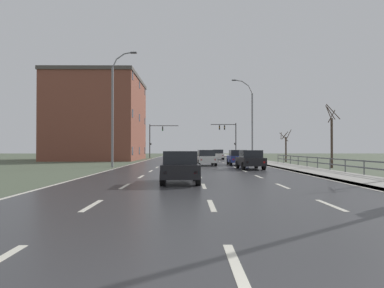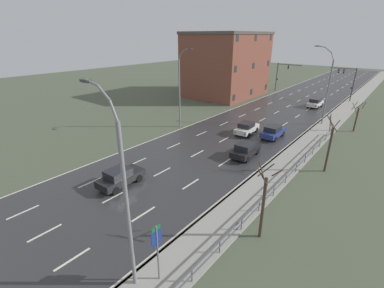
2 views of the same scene
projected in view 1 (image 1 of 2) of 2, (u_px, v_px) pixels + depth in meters
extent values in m
cube|color=#4C5642|center=(193.00, 161.00, 51.04)|extent=(160.00, 160.00, 0.12)
cube|color=#303033|center=(193.00, 158.00, 63.04)|extent=(14.00, 120.00, 0.02)
cube|color=beige|center=(92.00, 206.00, 10.41)|extent=(0.16, 2.20, 0.01)
cube|color=beige|center=(125.00, 186.00, 15.81)|extent=(0.16, 2.20, 0.01)
cube|color=beige|center=(141.00, 177.00, 21.21)|extent=(0.16, 2.20, 0.01)
cube|color=beige|center=(151.00, 171.00, 26.61)|extent=(0.16, 2.20, 0.01)
cube|color=beige|center=(157.00, 167.00, 32.01)|extent=(0.16, 2.20, 0.01)
cube|color=beige|center=(162.00, 165.00, 37.41)|extent=(0.16, 2.20, 0.01)
cube|color=beige|center=(165.00, 163.00, 42.81)|extent=(0.16, 2.20, 0.01)
cube|color=beige|center=(168.00, 161.00, 48.21)|extent=(0.16, 2.20, 0.01)
cube|color=beige|center=(170.00, 160.00, 53.61)|extent=(0.16, 2.20, 0.01)
cube|color=beige|center=(172.00, 159.00, 59.01)|extent=(0.16, 2.20, 0.01)
cube|color=beige|center=(173.00, 158.00, 64.41)|extent=(0.16, 2.20, 0.01)
cube|color=beige|center=(174.00, 157.00, 69.81)|extent=(0.16, 2.20, 0.01)
cube|color=beige|center=(175.00, 157.00, 75.21)|extent=(0.16, 2.20, 0.01)
cube|color=beige|center=(176.00, 156.00, 80.61)|extent=(0.16, 2.20, 0.01)
cube|color=beige|center=(177.00, 156.00, 86.00)|extent=(0.16, 2.20, 0.01)
cube|color=beige|center=(178.00, 155.00, 91.40)|extent=(0.16, 2.20, 0.01)
cube|color=beige|center=(178.00, 155.00, 96.80)|extent=(0.16, 2.20, 0.01)
cube|color=beige|center=(179.00, 155.00, 102.20)|extent=(0.16, 2.20, 0.01)
cube|color=beige|center=(179.00, 154.00, 107.60)|extent=(0.16, 2.20, 0.01)
cube|color=beige|center=(180.00, 154.00, 113.00)|extent=(0.16, 2.20, 0.01)
cube|color=beige|center=(180.00, 154.00, 118.40)|extent=(0.16, 2.20, 0.01)
cube|color=beige|center=(236.00, 266.00, 5.05)|extent=(0.16, 2.20, 0.01)
cube|color=beige|center=(212.00, 205.00, 10.45)|extent=(0.16, 2.20, 0.01)
cube|color=beige|center=(204.00, 186.00, 15.85)|extent=(0.16, 2.20, 0.01)
cube|color=beige|center=(200.00, 177.00, 21.25)|extent=(0.16, 2.20, 0.01)
cube|color=beige|center=(198.00, 171.00, 26.64)|extent=(0.16, 2.20, 0.01)
cube|color=beige|center=(196.00, 167.00, 32.04)|extent=(0.16, 2.20, 0.01)
cube|color=beige|center=(195.00, 165.00, 37.44)|extent=(0.16, 2.20, 0.01)
cube|color=beige|center=(194.00, 163.00, 42.84)|extent=(0.16, 2.20, 0.01)
cube|color=beige|center=(194.00, 161.00, 48.24)|extent=(0.16, 2.20, 0.01)
cube|color=beige|center=(193.00, 160.00, 53.64)|extent=(0.16, 2.20, 0.01)
cube|color=beige|center=(193.00, 159.00, 59.04)|extent=(0.16, 2.20, 0.01)
cube|color=beige|center=(192.00, 158.00, 64.44)|extent=(0.16, 2.20, 0.01)
cube|color=beige|center=(192.00, 157.00, 69.84)|extent=(0.16, 2.20, 0.01)
cube|color=beige|center=(192.00, 157.00, 75.24)|extent=(0.16, 2.20, 0.01)
cube|color=beige|center=(192.00, 156.00, 80.64)|extent=(0.16, 2.20, 0.01)
cube|color=beige|center=(191.00, 156.00, 86.04)|extent=(0.16, 2.20, 0.01)
cube|color=beige|center=(191.00, 155.00, 91.44)|extent=(0.16, 2.20, 0.01)
cube|color=beige|center=(191.00, 155.00, 96.84)|extent=(0.16, 2.20, 0.01)
cube|color=beige|center=(191.00, 155.00, 102.23)|extent=(0.16, 2.20, 0.01)
cube|color=beige|center=(191.00, 154.00, 107.63)|extent=(0.16, 2.20, 0.01)
cube|color=beige|center=(191.00, 154.00, 113.03)|extent=(0.16, 2.20, 0.01)
cube|color=beige|center=(191.00, 154.00, 118.43)|extent=(0.16, 2.20, 0.01)
cube|color=beige|center=(331.00, 205.00, 10.48)|extent=(0.16, 2.20, 0.01)
cube|color=beige|center=(282.00, 186.00, 15.88)|extent=(0.16, 2.20, 0.01)
cube|color=beige|center=(259.00, 177.00, 21.28)|extent=(0.16, 2.20, 0.01)
cube|color=beige|center=(244.00, 171.00, 26.68)|extent=(0.16, 2.20, 0.01)
cube|color=beige|center=(235.00, 167.00, 32.08)|extent=(0.16, 2.20, 0.01)
cube|color=beige|center=(228.00, 165.00, 37.48)|extent=(0.16, 2.20, 0.01)
cube|color=beige|center=(223.00, 163.00, 42.87)|extent=(0.16, 2.20, 0.01)
cube|color=beige|center=(220.00, 161.00, 48.27)|extent=(0.16, 2.20, 0.01)
cube|color=beige|center=(216.00, 160.00, 53.67)|extent=(0.16, 2.20, 0.01)
cube|color=beige|center=(214.00, 159.00, 59.07)|extent=(0.16, 2.20, 0.01)
cube|color=beige|center=(212.00, 158.00, 64.47)|extent=(0.16, 2.20, 0.01)
cube|color=beige|center=(210.00, 157.00, 69.87)|extent=(0.16, 2.20, 0.01)
cube|color=beige|center=(208.00, 157.00, 75.27)|extent=(0.16, 2.20, 0.01)
cube|color=beige|center=(207.00, 156.00, 80.67)|extent=(0.16, 2.20, 0.01)
cube|color=beige|center=(206.00, 156.00, 86.07)|extent=(0.16, 2.20, 0.01)
cube|color=beige|center=(205.00, 155.00, 91.47)|extent=(0.16, 2.20, 0.01)
cube|color=beige|center=(204.00, 155.00, 96.87)|extent=(0.16, 2.20, 0.01)
cube|color=beige|center=(203.00, 155.00, 102.27)|extent=(0.16, 2.20, 0.01)
cube|color=beige|center=(203.00, 154.00, 107.67)|extent=(0.16, 2.20, 0.01)
cube|color=beige|center=(202.00, 154.00, 113.07)|extent=(0.16, 2.20, 0.01)
cube|color=beige|center=(201.00, 154.00, 118.46)|extent=(0.16, 2.20, 0.01)
cube|color=beige|center=(231.00, 158.00, 63.10)|extent=(0.16, 120.00, 0.01)
cube|color=beige|center=(154.00, 158.00, 62.98)|extent=(0.16, 120.00, 0.01)
cube|color=gray|center=(241.00, 158.00, 63.12)|extent=(3.00, 120.00, 0.12)
cube|color=slate|center=(233.00, 158.00, 63.11)|extent=(0.16, 120.00, 0.12)
cube|color=#515459|center=(330.00, 159.00, 26.55)|extent=(0.06, 30.92, 0.08)
cube|color=#515459|center=(330.00, 164.00, 26.55)|extent=(0.06, 30.92, 0.08)
cylinder|color=#515459|center=(364.00, 169.00, 21.40)|extent=(0.07, 0.07, 1.00)
cylinder|color=#515459|center=(345.00, 166.00, 23.97)|extent=(0.07, 0.07, 1.00)
cylinder|color=#515459|center=(330.00, 165.00, 26.55)|extent=(0.07, 0.07, 1.00)
cylinder|color=#515459|center=(318.00, 163.00, 29.12)|extent=(0.07, 0.07, 1.00)
cylinder|color=#515459|center=(307.00, 162.00, 31.70)|extent=(0.07, 0.07, 1.00)
cylinder|color=#515459|center=(298.00, 161.00, 34.28)|extent=(0.07, 0.07, 1.00)
cylinder|color=#515459|center=(291.00, 160.00, 36.85)|extent=(0.07, 0.07, 1.00)
cylinder|color=#515459|center=(284.00, 160.00, 39.43)|extent=(0.07, 0.07, 1.00)
cylinder|color=#515459|center=(278.00, 159.00, 42.01)|extent=(0.07, 0.07, 1.00)
cylinder|color=slate|center=(252.00, 128.00, 46.40)|extent=(0.20, 0.20, 8.90)
cylinder|color=slate|center=(250.00, 90.00, 46.47)|extent=(0.55, 0.11, 1.02)
cylinder|color=slate|center=(245.00, 84.00, 46.47)|extent=(0.94, 0.11, 0.70)
cylinder|color=slate|center=(238.00, 81.00, 46.47)|extent=(1.07, 0.11, 0.29)
cube|color=#333335|center=(234.00, 80.00, 46.47)|extent=(0.56, 0.24, 0.12)
cylinder|color=slate|center=(112.00, 117.00, 32.42)|extent=(0.20, 0.20, 9.08)
cylinder|color=slate|center=(115.00, 63.00, 32.49)|extent=(0.46, 0.11, 0.82)
cylinder|color=slate|center=(120.00, 56.00, 32.51)|extent=(0.77, 0.11, 0.58)
cylinder|color=slate|center=(129.00, 53.00, 32.52)|extent=(0.86, 0.11, 0.26)
cube|color=#333335|center=(134.00, 53.00, 32.52)|extent=(0.56, 0.24, 0.12)
cylinder|color=#38383A|center=(236.00, 141.00, 64.82)|extent=(0.18, 0.18, 6.36)
cylinder|color=#38383A|center=(223.00, 125.00, 64.84)|extent=(4.58, 0.12, 0.12)
cube|color=black|center=(225.00, 128.00, 64.84)|extent=(0.20, 0.28, 0.80)
sphere|color=#2D2D2D|center=(225.00, 126.00, 64.69)|extent=(0.14, 0.14, 0.14)
sphere|color=#F2AD19|center=(225.00, 127.00, 64.69)|extent=(0.14, 0.14, 0.14)
sphere|color=#2D2D2D|center=(225.00, 129.00, 64.68)|extent=(0.14, 0.14, 0.14)
cube|color=black|center=(219.00, 128.00, 64.83)|extent=(0.20, 0.28, 0.80)
sphere|color=#2D2D2D|center=(220.00, 126.00, 64.68)|extent=(0.14, 0.14, 0.14)
sphere|color=#F2AD19|center=(220.00, 127.00, 64.68)|extent=(0.14, 0.14, 0.14)
sphere|color=#2D2D2D|center=(220.00, 129.00, 64.68)|extent=(0.14, 0.14, 0.14)
cube|color=black|center=(235.00, 144.00, 64.76)|extent=(0.18, 0.12, 0.32)
cylinder|color=#38383A|center=(150.00, 141.00, 66.25)|extent=(0.18, 0.18, 6.24)
cylinder|color=#38383A|center=(164.00, 126.00, 66.32)|extent=(5.31, 0.12, 0.12)
cube|color=black|center=(163.00, 129.00, 66.31)|extent=(0.20, 0.28, 0.80)
sphere|color=#2D2D2D|center=(163.00, 127.00, 66.16)|extent=(0.14, 0.14, 0.14)
sphere|color=#2D2D2D|center=(163.00, 129.00, 66.16)|extent=(0.14, 0.14, 0.14)
sphere|color=green|center=(163.00, 130.00, 66.15)|extent=(0.14, 0.14, 0.14)
cube|color=black|center=(151.00, 144.00, 66.20)|extent=(0.18, 0.12, 0.32)
cube|color=navy|center=(237.00, 159.00, 36.66)|extent=(1.78, 4.11, 0.64)
cube|color=black|center=(238.00, 153.00, 36.42)|extent=(1.57, 2.01, 0.60)
cube|color=slate|center=(236.00, 153.00, 37.37)|extent=(1.40, 0.09, 0.51)
cylinder|color=black|center=(243.00, 162.00, 37.94)|extent=(0.22, 0.66, 0.66)
cylinder|color=black|center=(228.00, 162.00, 37.92)|extent=(0.22, 0.66, 0.66)
cylinder|color=black|center=(247.00, 162.00, 35.40)|extent=(0.22, 0.66, 0.66)
cylinder|color=black|center=(231.00, 162.00, 35.38)|extent=(0.22, 0.66, 0.66)
cube|color=red|center=(233.00, 159.00, 34.62)|extent=(0.16, 0.04, 0.14)
cube|color=red|center=(247.00, 159.00, 34.64)|extent=(0.16, 0.04, 0.14)
cube|color=silver|center=(218.00, 155.00, 56.10)|extent=(1.83, 4.13, 0.64)
cube|color=black|center=(218.00, 151.00, 55.86)|extent=(1.60, 2.03, 0.60)
cube|color=slate|center=(217.00, 152.00, 56.81)|extent=(1.41, 0.10, 0.51)
cylinder|color=black|center=(222.00, 157.00, 57.36)|extent=(0.23, 0.66, 0.66)
cylinder|color=black|center=(212.00, 157.00, 57.38)|extent=(0.23, 0.66, 0.66)
cylinder|color=black|center=(223.00, 158.00, 54.82)|extent=(0.23, 0.66, 0.66)
cylinder|color=black|center=(213.00, 158.00, 54.84)|extent=(0.23, 0.66, 0.66)
cube|color=red|center=(214.00, 156.00, 54.08)|extent=(0.16, 0.04, 0.14)
cube|color=red|center=(223.00, 156.00, 54.07)|extent=(0.16, 0.04, 0.14)
cube|color=black|center=(180.00, 170.00, 17.41)|extent=(1.91, 4.16, 0.64)
cube|color=black|center=(180.00, 157.00, 17.17)|extent=(1.63, 2.06, 0.60)
cube|color=slate|center=(180.00, 157.00, 18.12)|extent=(1.41, 0.13, 0.51)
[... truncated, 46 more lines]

